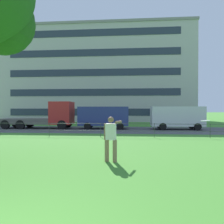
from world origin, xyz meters
TOP-DOWN VIEW (x-y plane):
  - street_strip at (0.00, 18.46)m, footprint 80.00×7.15m
  - park_fence at (0.00, 12.80)m, footprint 30.19×0.04m
  - person_thrower at (1.37, 5.67)m, footprint 0.66×0.73m
  - frisbee at (4.43, 4.57)m, footprint 0.32×0.32m
  - flatbed_truck_far_left at (-6.41, 19.32)m, footprint 7.35×2.56m
  - panel_van_center at (-0.58, 19.35)m, footprint 5.06×2.23m
  - panel_van_right at (6.68, 19.20)m, footprint 5.03×2.15m
  - apartment_building_background at (-3.73, 37.97)m, footprint 32.23×14.48m

SIDE VIEW (x-z plane):
  - street_strip at x=0.00m, z-range 0.00..0.01m
  - park_fence at x=0.00m, z-range 0.17..1.17m
  - person_thrower at x=1.37m, z-range 0.07..1.76m
  - flatbed_truck_far_left at x=-6.41m, z-range -0.16..2.59m
  - panel_van_center at x=-0.58m, z-range 0.15..2.39m
  - panel_van_right at x=6.68m, z-range 0.15..2.39m
  - frisbee at x=4.43m, z-range 1.59..1.63m
  - apartment_building_background at x=-3.73m, z-range 0.00..15.85m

